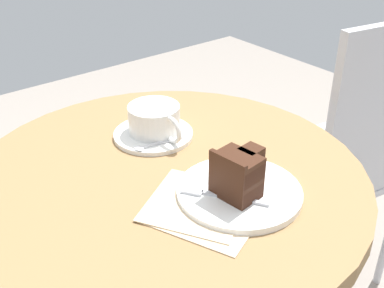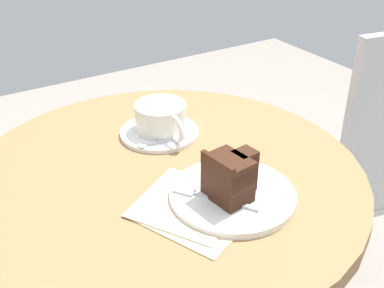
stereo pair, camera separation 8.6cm
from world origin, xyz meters
name	(u,v)px [view 1 (the left image)]	position (x,y,z in m)	size (l,w,h in m)	color
cafe_table	(167,226)	(0.00, 0.00, 0.60)	(0.72, 0.72, 0.72)	olive
saucer	(153,134)	(-0.12, 0.06, 0.73)	(0.16, 0.16, 0.01)	white
coffee_cup	(155,119)	(-0.12, 0.06, 0.76)	(0.14, 0.10, 0.06)	white
teaspoon	(153,145)	(-0.08, 0.03, 0.73)	(0.03, 0.10, 0.00)	silver
cake_plate	(239,192)	(0.13, 0.06, 0.73)	(0.21, 0.21, 0.01)	white
cake_slice	(238,174)	(0.14, 0.05, 0.77)	(0.08, 0.08, 0.08)	#381E14
fork	(214,194)	(0.12, 0.01, 0.74)	(0.13, 0.09, 0.00)	silver
napkin	(204,206)	(0.12, -0.01, 0.72)	(0.23, 0.22, 0.00)	beige
cafe_chair	(350,149)	(-0.03, 0.64, 0.52)	(0.44, 0.44, 0.90)	#BCBCC1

